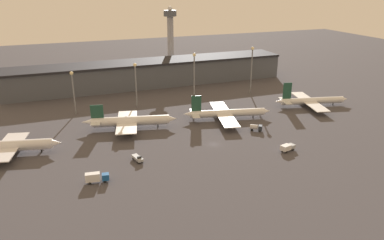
{
  "coord_description": "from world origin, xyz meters",
  "views": [
    {
      "loc": [
        -57.67,
        -127.38,
        62.9
      ],
      "look_at": [
        -3.87,
        14.68,
        6.0
      ],
      "focal_mm": 35.0,
      "sensor_mm": 36.0,
      "label": 1
    }
  ],
  "objects": [
    {
      "name": "terminal_building",
      "position": [
        0.0,
        98.82,
        7.89
      ],
      "size": [
        173.46,
        23.21,
        15.67
      ],
      "color": "#4C515B",
      "rests_on": "ground"
    },
    {
      "name": "airplane_0",
      "position": [
        -76.27,
        19.09,
        3.51
      ],
      "size": [
        37.34,
        28.41,
        11.78
      ],
      "rotation": [
        0.0,
        0.0,
        -0.23
      ],
      "color": "silver",
      "rests_on": "ground"
    },
    {
      "name": "service_vehicle_2",
      "position": [
        -32.4,
        -3.84,
        1.17
      ],
      "size": [
        3.5,
        6.36,
        2.5
      ],
      "rotation": [
        0.0,
        0.0,
        -1.33
      ],
      "color": "#9EA3A8",
      "rests_on": "ground"
    },
    {
      "name": "airplane_2",
      "position": [
        17.71,
        25.04,
        3.0
      ],
      "size": [
        42.53,
        37.18,
        12.37
      ],
      "rotation": [
        0.0,
        0.0,
        -0.23
      ],
      "color": "white",
      "rests_on": "ground"
    },
    {
      "name": "lamp_post_1",
      "position": [
        -18.35,
        58.51,
        15.03
      ],
      "size": [
        1.8,
        1.8,
        23.43
      ],
      "color": "slate",
      "rests_on": "ground"
    },
    {
      "name": "service_vehicle_0",
      "position": [
        -48.73,
        -14.41,
        1.96
      ],
      "size": [
        7.86,
        3.14,
        3.52
      ],
      "rotation": [
        0.0,
        0.0,
        -0.13
      ],
      "color": "#195199",
      "rests_on": "ground"
    },
    {
      "name": "service_vehicle_1",
      "position": [
        23.52,
        6.77,
        1.66
      ],
      "size": [
        5.61,
        4.96,
        2.84
      ],
      "rotation": [
        0.0,
        0.0,
        -0.63
      ],
      "color": "#282D38",
      "rests_on": "ground"
    },
    {
      "name": "lamp_post_2",
      "position": [
        14.01,
        58.51,
        16.69
      ],
      "size": [
        1.8,
        1.8,
        26.43
      ],
      "color": "slate",
      "rests_on": "ground"
    },
    {
      "name": "lamp_post_0",
      "position": [
        -49.5,
        58.51,
        14.08
      ],
      "size": [
        1.8,
        1.8,
        21.73
      ],
      "color": "slate",
      "rests_on": "ground"
    },
    {
      "name": "service_vehicle_3",
      "position": [
        24.45,
        -16.01,
        1.57
      ],
      "size": [
        6.71,
        4.12,
        2.73
      ],
      "rotation": [
        0.0,
        0.0,
        0.26
      ],
      "color": "#9EA3A8",
      "rests_on": "ground"
    },
    {
      "name": "ground",
      "position": [
        0.0,
        0.0,
        0.0
      ],
      "size": [
        600.0,
        600.0,
        0.0
      ],
      "primitive_type": "plane",
      "color": "#423F44"
    },
    {
      "name": "control_tower",
      "position": [
        23.76,
        131.08,
        26.63
      ],
      "size": [
        9.0,
        9.0,
        46.06
      ],
      "color": "#99999E",
      "rests_on": "ground"
    },
    {
      "name": "airplane_3",
      "position": [
        68.45,
        27.18,
        2.93
      ],
      "size": [
        40.28,
        35.07,
        13.28
      ],
      "rotation": [
        0.0,
        0.0,
        -0.23
      ],
      "color": "white",
      "rests_on": "ground"
    },
    {
      "name": "airplane_1",
      "position": [
        -28.21,
        29.28,
        3.54
      ],
      "size": [
        42.12,
        30.53,
        11.81
      ],
      "rotation": [
        0.0,
        0.0,
        -0.23
      ],
      "color": "white",
      "rests_on": "ground"
    },
    {
      "name": "lamp_post_3",
      "position": [
        49.37,
        58.51,
        17.36
      ],
      "size": [
        1.8,
        1.8,
        27.67
      ],
      "color": "slate",
      "rests_on": "ground"
    }
  ]
}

